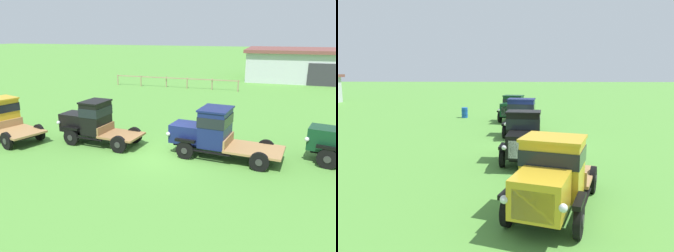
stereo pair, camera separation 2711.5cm
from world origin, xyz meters
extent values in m
plane|color=#518E38|center=(0.00, 0.00, 0.00)|extent=(240.00, 240.00, 0.00)
cube|color=#2D2D33|center=(9.30, 24.74, 1.20)|extent=(3.20, 0.08, 2.40)
cylinder|color=#997F60|center=(1.13, 18.52, 0.56)|extent=(0.12, 0.12, 1.12)
cylinder|color=#997F60|center=(-1.49, 18.83, 0.56)|extent=(0.12, 0.12, 1.12)
cylinder|color=#997F60|center=(-4.07, 18.77, 0.56)|extent=(0.12, 0.12, 1.12)
cylinder|color=#997F60|center=(-6.38, 18.95, 0.56)|extent=(0.12, 0.12, 1.12)
cylinder|color=#997F60|center=(-9.10, 18.55, 0.56)|extent=(0.12, 0.12, 1.12)
cylinder|color=#997F60|center=(-11.84, 18.57, 0.56)|extent=(0.12, 0.12, 1.12)
cube|color=#997F60|center=(-5.36, 18.74, 1.00)|extent=(13.17, 0.08, 0.10)
cylinder|color=black|center=(-10.28, 1.13, 0.44)|extent=(0.89, 0.43, 0.88)
cylinder|color=#2D2D2D|center=(-10.24, 1.23, 0.44)|extent=(0.30, 0.12, 0.31)
cylinder|color=black|center=(-7.74, -1.57, 0.44)|extent=(0.89, 0.43, 0.88)
cylinder|color=#2D2D2D|center=(-7.77, -1.66, 0.44)|extent=(0.30, 0.12, 0.31)
cylinder|color=black|center=(-7.19, 0.14, 0.44)|extent=(0.89, 0.43, 0.88)
cylinder|color=#2D2D2D|center=(-7.16, 0.24, 0.44)|extent=(0.30, 0.12, 0.31)
cube|color=black|center=(-9.07, -0.20, 0.52)|extent=(4.63, 2.33, 0.12)
cube|color=black|center=(-10.28, 1.13, 0.93)|extent=(1.03, 0.50, 0.12)
cube|color=gold|center=(-9.47, -0.07, 1.35)|extent=(1.70, 1.90, 1.54)
cube|color=black|center=(-9.08, 0.73, 0.50)|extent=(1.75, 0.68, 0.05)
cube|color=#9E7547|center=(-7.79, -0.61, 0.63)|extent=(2.71, 2.43, 0.10)
cube|color=#9E7547|center=(-8.83, -0.27, 0.86)|extent=(0.60, 1.65, 0.44)
cylinder|color=black|center=(-5.08, -0.01, 0.42)|extent=(0.86, 0.24, 0.85)
cylinder|color=#2D2D2D|center=(-5.08, -0.11, 0.42)|extent=(0.30, 0.05, 0.30)
cylinder|color=black|center=(-4.95, 1.60, 0.42)|extent=(0.86, 0.24, 0.85)
cylinder|color=#2D2D2D|center=(-4.94, 1.71, 0.42)|extent=(0.30, 0.05, 0.30)
cylinder|color=black|center=(-2.28, -0.23, 0.42)|extent=(0.86, 0.24, 0.85)
cylinder|color=#2D2D2D|center=(-2.29, -0.34, 0.42)|extent=(0.30, 0.05, 0.30)
cylinder|color=black|center=(-2.16, 1.38, 0.42)|extent=(0.86, 0.24, 0.85)
cylinder|color=#2D2D2D|center=(-2.15, 1.48, 0.42)|extent=(0.30, 0.05, 0.30)
cube|color=black|center=(-3.75, 0.70, 0.50)|extent=(4.13, 1.21, 0.12)
cube|color=black|center=(-5.23, 0.81, 1.03)|extent=(1.54, 1.24, 0.93)
cube|color=silver|center=(-5.93, 0.87, 0.98)|extent=(0.13, 0.89, 0.70)
sphere|color=silver|center=(-5.99, 0.27, 1.05)|extent=(0.20, 0.20, 0.20)
sphere|color=silver|center=(-5.89, 1.47, 1.05)|extent=(0.20, 0.20, 0.20)
cube|color=black|center=(-5.08, -0.01, 0.90)|extent=(0.99, 0.28, 0.12)
cube|color=black|center=(-4.95, 1.60, 0.90)|extent=(0.99, 0.28, 0.12)
cube|color=black|center=(-3.99, 0.71, 1.37)|extent=(1.15, 1.50, 1.62)
cube|color=black|center=(-3.99, 0.71, 1.74)|extent=(1.19, 1.54, 0.45)
cube|color=black|center=(-3.99, 0.71, 2.22)|extent=(1.25, 1.57, 0.08)
cube|color=black|center=(-3.95, -0.08, 0.48)|extent=(1.46, 0.25, 0.05)
cube|color=black|center=(-3.82, 1.50, 0.48)|extent=(1.46, 0.25, 0.05)
cube|color=olive|center=(-2.51, 0.60, 0.61)|extent=(2.05, 1.80, 0.10)
cube|color=olive|center=(-3.43, 0.67, 0.84)|extent=(0.20, 1.54, 0.44)
cylinder|color=black|center=(0.97, 0.03, 0.41)|extent=(0.84, 0.25, 0.83)
cylinder|color=#2D2D2D|center=(0.95, -0.07, 0.41)|extent=(0.29, 0.06, 0.29)
cylinder|color=black|center=(1.16, 1.84, 0.41)|extent=(0.84, 0.25, 0.83)
cylinder|color=#2D2D2D|center=(1.17, 1.94, 0.41)|extent=(0.29, 0.06, 0.29)
cylinder|color=black|center=(4.28, -0.32, 0.41)|extent=(0.84, 0.25, 0.83)
cylinder|color=#2D2D2D|center=(4.27, -0.42, 0.41)|extent=(0.29, 0.06, 0.29)
cylinder|color=black|center=(4.47, 1.49, 0.41)|extent=(0.84, 0.25, 0.83)
cylinder|color=#2D2D2D|center=(4.48, 1.59, 0.41)|extent=(0.29, 0.06, 0.29)
cube|color=black|center=(2.67, 0.76, 0.49)|extent=(4.83, 1.50, 0.12)
cube|color=#141E51|center=(0.84, 0.96, 0.99)|extent=(1.61, 1.43, 0.87)
cube|color=silver|center=(0.13, 1.03, 0.95)|extent=(0.17, 1.00, 0.65)
sphere|color=silver|center=(0.05, 0.35, 1.01)|extent=(0.20, 0.20, 0.20)
sphere|color=silver|center=(0.19, 1.71, 1.01)|extent=(0.20, 0.20, 0.20)
cube|color=black|center=(0.97, 0.03, 0.88)|extent=(0.97, 0.30, 0.12)
cube|color=black|center=(1.16, 1.84, 0.88)|extent=(0.97, 0.30, 0.12)
cube|color=#141E51|center=(2.18, 0.82, 1.40)|extent=(1.38, 1.72, 1.68)
cube|color=black|center=(2.18, 0.82, 1.77)|extent=(1.43, 1.77, 0.47)
cube|color=#141E51|center=(2.18, 0.82, 2.28)|extent=(1.50, 1.81, 0.08)
cube|color=black|center=(2.21, -0.09, 0.47)|extent=(1.70, 0.32, 0.05)
cube|color=black|center=(2.40, 1.69, 0.47)|extent=(1.70, 0.32, 0.05)
cube|color=#9E7547|center=(4.01, 0.62, 0.60)|extent=(2.64, 2.11, 0.10)
cube|color=#9E7547|center=(2.82, 0.75, 0.83)|extent=(0.26, 1.73, 0.44)
cylinder|color=black|center=(7.02, 0.87, 0.44)|extent=(0.89, 0.36, 0.88)
cylinder|color=#2D2D2D|center=(6.99, 0.78, 0.44)|extent=(0.31, 0.10, 0.31)
cylinder|color=black|center=(7.39, 2.52, 0.44)|extent=(0.89, 0.36, 0.88)
cylinder|color=#2D2D2D|center=(7.41, 2.62, 0.44)|extent=(0.31, 0.10, 0.31)
cube|color=#0F381E|center=(6.99, 1.74, 1.08)|extent=(1.68, 1.47, 0.99)
cube|color=silver|center=(6.31, 1.90, 1.03)|extent=(0.26, 0.92, 0.74)
sphere|color=silver|center=(6.16, 1.28, 1.10)|extent=(0.20, 0.20, 0.20)
sphere|color=silver|center=(6.44, 2.52, 1.10)|extent=(0.20, 0.20, 0.20)
cube|color=black|center=(7.02, 0.87, 0.93)|extent=(1.03, 0.42, 0.12)
cube|color=black|center=(7.39, 2.52, 0.93)|extent=(1.03, 0.42, 0.12)
camera|label=1|loc=(4.70, -13.56, 5.64)|focal=35.00mm
camera|label=2|loc=(-18.23, 0.81, 3.93)|focal=35.00mm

